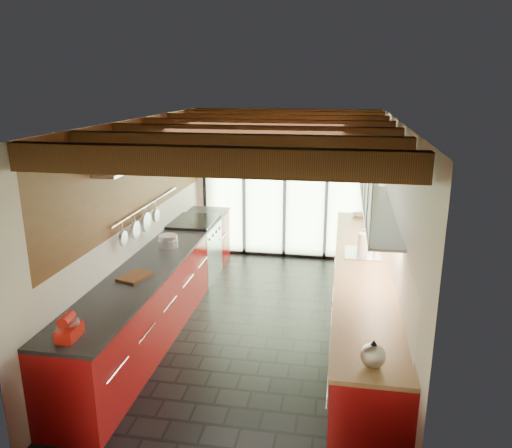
# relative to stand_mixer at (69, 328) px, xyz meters

# --- Properties ---
(ground) EXTENTS (5.50, 5.50, 0.00)m
(ground) POSITION_rel_stand_mixer_xyz_m (1.27, 2.24, -1.01)
(ground) COLOR black
(ground) RESTS_ON ground
(room_shell) EXTENTS (5.50, 5.50, 5.50)m
(room_shell) POSITION_rel_stand_mixer_xyz_m (1.27, 2.24, 0.64)
(room_shell) COLOR silver
(room_shell) RESTS_ON ground
(ceiling_beams) EXTENTS (3.14, 5.06, 4.90)m
(ceiling_beams) POSITION_rel_stand_mixer_xyz_m (1.27, 2.62, 1.45)
(ceiling_beams) COLOR #593316
(ceiling_beams) RESTS_ON ground
(glass_door) EXTENTS (2.95, 0.10, 2.90)m
(glass_door) POSITION_rel_stand_mixer_xyz_m (1.27, 4.94, 0.65)
(glass_door) COLOR #C6EAAD
(glass_door) RESTS_ON ground
(left_counter) EXTENTS (0.68, 5.00, 0.92)m
(left_counter) POSITION_rel_stand_mixer_xyz_m (-0.01, 2.24, -0.55)
(left_counter) COLOR #9F1011
(left_counter) RESTS_ON ground
(range_stove) EXTENTS (0.66, 0.90, 0.97)m
(range_stove) POSITION_rel_stand_mixer_xyz_m (-0.01, 3.69, -0.54)
(range_stove) COLOR silver
(range_stove) RESTS_ON ground
(right_counter) EXTENTS (0.68, 5.00, 0.92)m
(right_counter) POSITION_rel_stand_mixer_xyz_m (2.54, 2.24, -0.55)
(right_counter) COLOR #9F1011
(right_counter) RESTS_ON ground
(sink_assembly) EXTENTS (0.45, 0.52, 0.43)m
(sink_assembly) POSITION_rel_stand_mixer_xyz_m (2.56, 2.64, -0.05)
(sink_assembly) COLOR silver
(sink_assembly) RESTS_ON right_counter
(upper_cabinets_right) EXTENTS (0.34, 3.00, 3.00)m
(upper_cabinets_right) POSITION_rel_stand_mixer_xyz_m (2.70, 2.54, 0.84)
(upper_cabinets_right) COLOR silver
(upper_cabinets_right) RESTS_ON ground
(left_wall_fixtures) EXTENTS (0.28, 2.60, 0.96)m
(left_wall_fixtures) POSITION_rel_stand_mixer_xyz_m (-0.20, 2.39, 0.87)
(left_wall_fixtures) COLOR silver
(left_wall_fixtures) RESTS_ON ground
(stand_mixer) EXTENTS (0.16, 0.27, 0.24)m
(stand_mixer) POSITION_rel_stand_mixer_xyz_m (0.00, 0.00, 0.00)
(stand_mixer) COLOR red
(stand_mixer) RESTS_ON left_counter
(pot_large) EXTENTS (0.26, 0.26, 0.16)m
(pot_large) POSITION_rel_stand_mixer_xyz_m (0.00, 2.50, -0.01)
(pot_large) COLOR silver
(pot_large) RESTS_ON left_counter
(pot_small) EXTENTS (0.34, 0.34, 0.10)m
(pot_small) POSITION_rel_stand_mixer_xyz_m (0.00, 2.49, -0.04)
(pot_small) COLOR silver
(pot_small) RESTS_ON left_counter
(cutting_board) EXTENTS (0.34, 0.42, 0.03)m
(cutting_board) POSITION_rel_stand_mixer_xyz_m (0.00, 1.38, -0.08)
(cutting_board) COLOR brown
(cutting_board) RESTS_ON left_counter
(kettle) EXTENTS (0.25, 0.27, 0.23)m
(kettle) POSITION_rel_stand_mixer_xyz_m (2.54, -0.01, 0.01)
(kettle) COLOR silver
(kettle) RESTS_ON right_counter
(paper_towel) EXTENTS (0.15, 0.15, 0.35)m
(paper_towel) POSITION_rel_stand_mixer_xyz_m (2.54, 2.57, 0.05)
(paper_towel) COLOR white
(paper_towel) RESTS_ON right_counter
(soap_bottle) EXTENTS (0.11, 0.11, 0.19)m
(soap_bottle) POSITION_rel_stand_mixer_xyz_m (2.54, 2.74, 0.00)
(soap_bottle) COLOR silver
(soap_bottle) RESTS_ON right_counter
(bowl) EXTENTS (0.29, 0.29, 0.05)m
(bowl) POSITION_rel_stand_mixer_xyz_m (2.54, 4.49, -0.07)
(bowl) COLOR silver
(bowl) RESTS_ON right_counter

